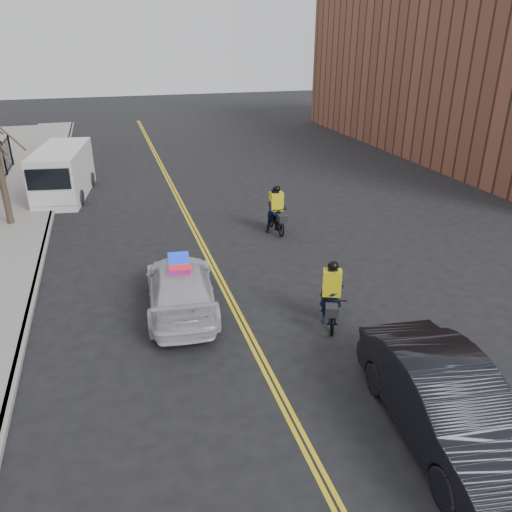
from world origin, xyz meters
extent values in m
plane|color=black|center=(0.00, 0.00, 0.00)|extent=(120.00, 120.00, 0.00)
cube|color=yellow|center=(-0.08, 8.00, 0.01)|extent=(0.10, 60.00, 0.01)
cube|color=yellow|center=(0.08, 8.00, 0.01)|extent=(0.10, 60.00, 0.01)
cube|color=gray|center=(-7.50, 8.00, 0.07)|extent=(3.00, 60.00, 0.15)
cube|color=gray|center=(-6.00, 8.00, 0.07)|extent=(0.20, 60.00, 0.15)
cube|color=brown|center=(22.00, 18.00, 5.50)|extent=(12.00, 30.00, 11.00)
cylinder|color=#342A1F|center=(-7.60, 10.00, 2.15)|extent=(0.28, 0.28, 4.00)
imported|color=silver|center=(-1.54, 0.73, 0.72)|extent=(2.48, 5.12, 1.44)
cube|color=#0C26CC|center=(-1.54, 0.73, 1.52)|extent=(0.72, 1.37, 0.16)
imported|color=black|center=(2.80, -6.19, 0.87)|extent=(2.40, 5.44, 1.74)
cube|color=white|center=(-5.50, 14.13, 1.23)|extent=(2.95, 6.02, 2.46)
cube|color=white|center=(-5.86, 11.64, 1.02)|extent=(2.19, 1.15, 1.28)
cube|color=black|center=(-5.93, 11.22, 1.66)|extent=(1.92, 0.38, 0.96)
cylinder|color=black|center=(-6.75, 12.58, 0.37)|extent=(0.37, 0.78, 0.75)
cylinder|color=black|center=(-4.74, 12.29, 0.37)|extent=(0.37, 0.78, 0.75)
cylinder|color=black|center=(-6.26, 15.97, 0.37)|extent=(0.37, 0.78, 0.75)
cylinder|color=black|center=(-4.25, 15.67, 0.37)|extent=(0.37, 0.78, 0.75)
imported|color=black|center=(2.45, -1.34, 0.53)|extent=(1.44, 2.13, 1.06)
imported|color=black|center=(2.45, -1.34, 0.91)|extent=(0.78, 0.66, 1.81)
cube|color=yellow|center=(2.45, -1.34, 1.31)|extent=(0.61, 0.53, 0.76)
sphere|color=black|center=(2.45, -1.34, 1.82)|extent=(0.31, 0.31, 0.31)
cube|color=black|center=(2.17, -1.99, 0.82)|extent=(0.45, 0.47, 0.28)
imported|color=black|center=(3.30, 6.07, 0.60)|extent=(0.61, 2.02, 1.21)
imported|color=black|center=(3.30, 6.07, 0.93)|extent=(0.92, 0.73, 1.86)
cube|color=yellow|center=(3.30, 6.07, 1.34)|extent=(0.54, 0.37, 0.78)
sphere|color=black|center=(3.30, 6.07, 1.87)|extent=(0.31, 0.31, 0.31)
cube|color=black|center=(3.32, 5.35, 0.84)|extent=(0.35, 0.39, 0.29)
camera|label=1|loc=(-3.18, -12.72, 7.72)|focal=35.00mm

